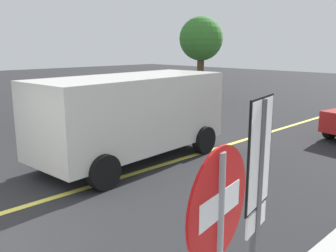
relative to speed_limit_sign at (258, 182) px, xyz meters
The scene contains 4 objects.
lane_marking_centre 5.34m from the speed_limit_sign, 71.99° to the left, with size 28.00×0.16×0.01m, color #E0D14C.
speed_limit_sign is the anchor object (origin of this frame).
white_van 6.45m from the speed_limit_sign, 61.07° to the left, with size 5.34×2.59×2.20m.
tree_centre_verge 17.63m from the speed_limit_sign, 42.51° to the left, with size 2.37×2.37×4.51m.
Camera 1 is at (-1.24, -6.43, 2.93)m, focal length 39.31 mm.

